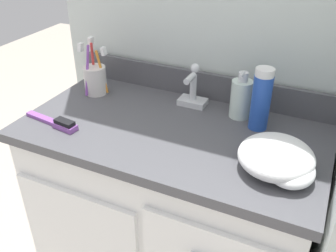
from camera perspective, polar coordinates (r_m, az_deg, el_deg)
wall_back at (r=1.24m, az=6.52°, el=17.94°), size 1.08×0.08×2.20m
vanity at (r=1.34m, az=0.31°, el=-14.41°), size 0.90×0.50×0.80m
backsplash at (r=1.27m, az=4.95°, el=6.34°), size 0.90×0.02×0.09m
sink_faucet at (r=1.21m, az=3.80°, el=5.29°), size 0.09×0.09×0.14m
toothbrush_cup at (r=1.31m, az=-11.04°, el=7.11°), size 0.09×0.09×0.19m
soap_dispenser at (r=1.16m, az=11.05°, el=4.22°), size 0.06×0.07×0.15m
shaving_cream_can at (r=1.09m, az=14.00°, el=3.95°), size 0.05×0.05×0.19m
hairbrush at (r=1.16m, az=-16.51°, el=0.49°), size 0.20×0.05×0.03m
hand_towel at (r=0.95m, az=16.61°, el=-4.90°), size 0.19×0.20×0.07m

